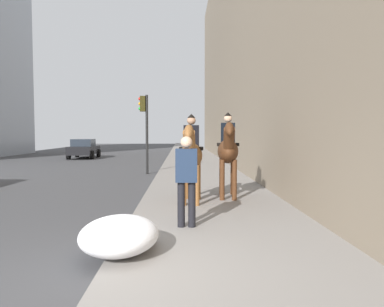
# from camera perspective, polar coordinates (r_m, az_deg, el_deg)

# --- Properties ---
(sidewalk_slab) EXTENTS (120.00, 3.76, 0.12)m
(sidewalk_slab) POSITION_cam_1_polar(r_m,az_deg,el_deg) (4.95, 8.28, -18.38)
(sidewalk_slab) COLOR gray
(sidewalk_slab) RESTS_ON ground
(mounted_horse_near) EXTENTS (2.15, 0.68, 2.25)m
(mounted_horse_near) POSITION_cam_1_polar(r_m,az_deg,el_deg) (9.15, -0.15, -0.08)
(mounted_horse_near) COLOR brown
(mounted_horse_near) RESTS_ON sidewalk_slab
(mounted_horse_far) EXTENTS (2.15, 0.69, 2.33)m
(mounted_horse_far) POSITION_cam_1_polar(r_m,az_deg,el_deg) (9.91, 5.65, 0.57)
(mounted_horse_far) COLOR #4C2B16
(mounted_horse_far) RESTS_ON sidewalk_slab
(pedestrian_greeting) EXTENTS (0.28, 0.41, 1.70)m
(pedestrian_greeting) POSITION_cam_1_polar(r_m,az_deg,el_deg) (6.79, -0.86, -3.41)
(pedestrian_greeting) COLOR black
(pedestrian_greeting) RESTS_ON sidewalk_slab
(car_near_lane) EXTENTS (4.03, 1.98, 1.44)m
(car_near_lane) POSITION_cam_1_polar(r_m,az_deg,el_deg) (28.21, -16.54, 0.76)
(car_near_lane) COLOR black
(car_near_lane) RESTS_ON ground
(traffic_light_near_curb) EXTENTS (0.20, 0.44, 3.61)m
(traffic_light_near_curb) POSITION_cam_1_polar(r_m,az_deg,el_deg) (16.76, -7.39, 5.07)
(traffic_light_near_curb) COLOR black
(traffic_light_near_curb) RESTS_ON ground
(snow_pile_near) EXTENTS (1.51, 1.16, 0.52)m
(snow_pile_near) POSITION_cam_1_polar(r_m,az_deg,el_deg) (5.60, -11.30, -12.37)
(snow_pile_near) COLOR white
(snow_pile_near) RESTS_ON sidewalk_slab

